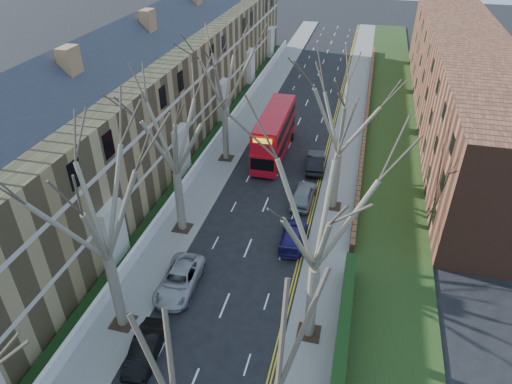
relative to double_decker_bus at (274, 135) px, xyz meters
The scene contains 17 objects.
pavement_left 10.25m from the double_decker_bus, 118.62° to the left, with size 3.00×102.00×0.12m, color slate.
pavement_right 11.57m from the double_decker_bus, 50.64° to the left, with size 3.00×102.00×0.12m, color slate.
terrace_left 12.89m from the double_decker_bus, behind, with size 9.70×78.00×13.60m.
flats_right 22.79m from the double_decker_bus, 34.41° to the left, with size 13.97×54.00×10.00m.
front_wall_left 6.69m from the double_decker_bus, behind, with size 0.30×78.00×1.00m.
grass_verge_right 14.79m from the double_decker_bus, 36.89° to the left, with size 6.00×102.00×0.06m.
tree_left_mid 25.69m from the double_decker_bus, 100.52° to the right, with size 10.50×10.50×14.71m.
tree_left_far 16.47m from the double_decker_bus, 107.55° to the right, with size 10.15×10.15×14.22m.
tree_left_dist 8.86m from the double_decker_bus, 153.78° to the right, with size 10.50×10.50×14.71m.
tree_right_mid 24.38m from the double_decker_bus, 72.73° to the right, with size 10.50×10.50×14.71m.
tree_right_far 12.81m from the double_decker_bus, 49.94° to the right, with size 10.15×10.15×14.22m.
double_decker_bus is the anchor object (origin of this frame).
car_left_mid 26.18m from the double_decker_bus, 94.42° to the right, with size 1.45×4.15×1.37m, color black.
car_left_far 20.58m from the double_decker_bus, 96.20° to the right, with size 2.38×5.17×1.44m, color #9E9FA3.
car_right_near 14.51m from the double_decker_bus, 72.11° to the right, with size 1.88×4.63×1.34m, color navy.
car_right_mid 9.20m from the double_decker_bus, 61.80° to the right, with size 1.85×4.60×1.57m, color gray.
car_right_far 5.16m from the double_decker_bus, 22.86° to the right, with size 1.64×4.71×1.55m, color black.
Camera 1 is at (7.06, -10.88, 22.53)m, focal length 32.00 mm.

